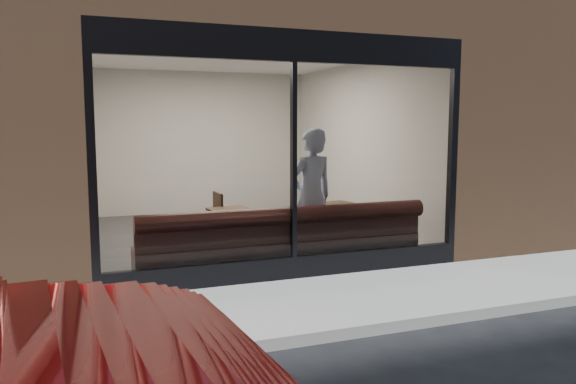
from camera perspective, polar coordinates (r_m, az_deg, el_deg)
name	(u,v)px	position (r m, az deg, el deg)	size (l,w,h in m)	color
ground	(369,332)	(5.71, 8.26, -13.94)	(120.00, 120.00, 0.00)	black
sidewalk_near	(327,302)	(6.54, 3.95, -11.06)	(40.00, 2.00, 0.01)	gray
kerb_near	(372,328)	(5.64, 8.52, -13.53)	(40.00, 0.10, 0.12)	gray
host_building_pier_left	(16,145)	(12.71, -25.90, 4.33)	(2.50, 12.00, 3.20)	brown
host_building_pier_right	(347,141)	(14.17, 6.02, 5.18)	(2.50, 12.00, 3.20)	brown
host_building_backfill	(176,139)	(15.87, -11.27, 5.27)	(5.00, 6.00, 3.20)	brown
cafe_floor	(234,236)	(10.20, -5.47, -4.44)	(6.00, 6.00, 0.00)	#2D2D30
cafe_ceiling	(232,56)	(10.07, -5.69, 13.55)	(6.00, 6.00, 0.00)	white
cafe_wall_back	(199,143)	(12.92, -9.06, 4.97)	(5.00, 5.00, 0.00)	beige
cafe_wall_left	(84,150)	(9.66, -20.02, 3.99)	(6.00, 6.00, 0.00)	beige
cafe_wall_right	(358,146)	(10.92, 7.17, 4.65)	(6.00, 6.00, 0.00)	beige
storefront_kick	(293,268)	(7.43, 0.56, -7.68)	(5.00, 0.10, 0.30)	black
storefront_header	(294,46)	(7.26, 0.58, 14.65)	(5.00, 0.10, 0.40)	black
storefront_mullion	(294,161)	(7.21, 0.57, 3.15)	(0.06, 0.10, 2.50)	black
storefront_glass	(294,161)	(7.18, 0.66, 3.14)	(4.80, 4.80, 0.00)	white
banquette	(283,255)	(7.78, -0.52, -6.45)	(4.00, 0.55, 0.45)	#331312
person	(311,197)	(8.06, 2.38, -0.50)	(0.72, 0.47, 1.97)	#A1B4D7
cafe_table_left	(230,210)	(8.46, -5.91, -1.85)	(0.58, 0.58, 0.04)	black
cafe_table_right	(338,205)	(8.97, 5.08, -1.33)	(0.64, 0.64, 0.04)	black
cafe_chair_left	(207,238)	(8.98, -8.25, -4.60)	(0.47, 0.47, 0.04)	black
wall_poster	(88,160)	(8.68, -19.64, 3.09)	(0.02, 0.56, 0.75)	white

